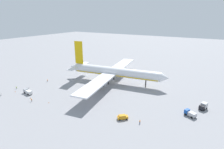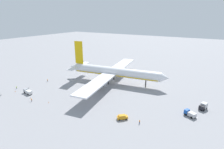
{
  "view_description": "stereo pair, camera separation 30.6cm",
  "coord_description": "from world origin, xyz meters",
  "px_view_note": "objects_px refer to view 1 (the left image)",
  "views": [
    {
      "loc": [
        53.45,
        -95.63,
        42.05
      ],
      "look_at": [
        -1.27,
        -2.13,
        5.98
      ],
      "focal_mm": 28.09,
      "sensor_mm": 36.0,
      "label": 1
    },
    {
      "loc": [
        53.71,
        -95.48,
        42.05
      ],
      "look_at": [
        -1.27,
        -2.13,
        5.98
      ],
      "focal_mm": 28.09,
      "sensor_mm": 36.0,
      "label": 2
    }
  ],
  "objects_px": {
    "service_truck_2": "(203,106)",
    "ground_worker_1": "(47,80)",
    "service_truck_0": "(28,92)",
    "baggage_cart_2": "(88,62)",
    "traffic_cone_0": "(15,91)",
    "traffic_cone_2": "(30,98)",
    "baggage_cart_0": "(27,88)",
    "baggage_cart_1": "(0,95)",
    "ground_worker_3": "(32,100)",
    "service_truck_1": "(190,113)",
    "ground_worker_0": "(16,88)",
    "service_van": "(123,117)",
    "ground_worker_2": "(140,122)",
    "airliner": "(113,72)",
    "traffic_cone_1": "(49,102)"
  },
  "relations": [
    {
      "from": "service_truck_2",
      "to": "ground_worker_1",
      "type": "xyz_separation_m",
      "value": [
        -93.92,
        -12.11,
        -0.75
      ]
    },
    {
      "from": "service_truck_0",
      "to": "baggage_cart_2",
      "type": "xyz_separation_m",
      "value": [
        -14.26,
        73.71,
        -0.62
      ]
    },
    {
      "from": "baggage_cart_2",
      "to": "traffic_cone_0",
      "type": "distance_m",
      "value": 76.18
    },
    {
      "from": "ground_worker_1",
      "to": "traffic_cone_2",
      "type": "xyz_separation_m",
      "value": [
        12.63,
        -22.32,
        -0.6
      ]
    },
    {
      "from": "traffic_cone_0",
      "to": "service_truck_2",
      "type": "bearing_deg",
      "value": 19.07
    },
    {
      "from": "baggage_cart_0",
      "to": "baggage_cart_1",
      "type": "height_order",
      "value": "same"
    },
    {
      "from": "ground_worker_3",
      "to": "traffic_cone_2",
      "type": "relative_size",
      "value": 3.04
    },
    {
      "from": "service_truck_0",
      "to": "traffic_cone_0",
      "type": "relative_size",
      "value": 12.37
    },
    {
      "from": "service_truck_1",
      "to": "traffic_cone_0",
      "type": "bearing_deg",
      "value": -165.59
    },
    {
      "from": "service_truck_2",
      "to": "ground_worker_0",
      "type": "xyz_separation_m",
      "value": [
        -100.21,
        -30.27,
        -0.81
      ]
    },
    {
      "from": "baggage_cart_1",
      "to": "service_van",
      "type": "bearing_deg",
      "value": 10.57
    },
    {
      "from": "ground_worker_3",
      "to": "ground_worker_2",
      "type": "bearing_deg",
      "value": 10.12
    },
    {
      "from": "airliner",
      "to": "ground_worker_1",
      "type": "height_order",
      "value": "airliner"
    },
    {
      "from": "service_truck_2",
      "to": "baggage_cart_2",
      "type": "xyz_separation_m",
      "value": [
        -102.1,
        42.58,
        -0.96
      ]
    },
    {
      "from": "traffic_cone_0",
      "to": "traffic_cone_1",
      "type": "height_order",
      "value": "same"
    },
    {
      "from": "baggage_cart_1",
      "to": "ground_worker_1",
      "type": "distance_m",
      "value": 28.91
    },
    {
      "from": "traffic_cone_0",
      "to": "baggage_cart_1",
      "type": "bearing_deg",
      "value": -116.77
    },
    {
      "from": "service_truck_0",
      "to": "service_truck_1",
      "type": "distance_m",
      "value": 85.98
    },
    {
      "from": "ground_worker_0",
      "to": "traffic_cone_0",
      "type": "distance_m",
      "value": 4.8
    },
    {
      "from": "service_truck_2",
      "to": "baggage_cart_2",
      "type": "distance_m",
      "value": 110.62
    },
    {
      "from": "service_truck_1",
      "to": "traffic_cone_1",
      "type": "height_order",
      "value": "service_truck_1"
    },
    {
      "from": "baggage_cart_1",
      "to": "traffic_cone_2",
      "type": "height_order",
      "value": "traffic_cone_2"
    },
    {
      "from": "ground_worker_2",
      "to": "traffic_cone_1",
      "type": "relative_size",
      "value": 2.99
    },
    {
      "from": "airliner",
      "to": "service_truck_1",
      "type": "bearing_deg",
      "value": -21.06
    },
    {
      "from": "ground_worker_2",
      "to": "service_van",
      "type": "bearing_deg",
      "value": -174.44
    },
    {
      "from": "baggage_cart_2",
      "to": "ground_worker_0",
      "type": "xyz_separation_m",
      "value": [
        1.89,
        -72.84,
        0.15
      ]
    },
    {
      "from": "baggage_cart_1",
      "to": "service_truck_1",
      "type": "bearing_deg",
      "value": 17.75
    },
    {
      "from": "ground_worker_0",
      "to": "traffic_cone_2",
      "type": "bearing_deg",
      "value": -12.4
    },
    {
      "from": "baggage_cart_0",
      "to": "ground_worker_3",
      "type": "relative_size",
      "value": 1.64
    },
    {
      "from": "service_truck_0",
      "to": "ground_worker_1",
      "type": "xyz_separation_m",
      "value": [
        -6.09,
        19.03,
        -0.41
      ]
    },
    {
      "from": "baggage_cart_2",
      "to": "ground_worker_0",
      "type": "bearing_deg",
      "value": -88.52
    },
    {
      "from": "service_truck_1",
      "to": "baggage_cart_0",
      "type": "relative_size",
      "value": 1.99
    },
    {
      "from": "service_truck_0",
      "to": "service_van",
      "type": "bearing_deg",
      "value": 3.93
    },
    {
      "from": "airliner",
      "to": "baggage_cart_1",
      "type": "relative_size",
      "value": 23.18
    },
    {
      "from": "ground_worker_3",
      "to": "service_truck_0",
      "type": "bearing_deg",
      "value": 153.57
    },
    {
      "from": "service_truck_0",
      "to": "baggage_cart_1",
      "type": "bearing_deg",
      "value": -143.16
    },
    {
      "from": "airliner",
      "to": "service_truck_2",
      "type": "distance_m",
      "value": 56.13
    },
    {
      "from": "baggage_cart_0",
      "to": "traffic_cone_2",
      "type": "distance_m",
      "value": 15.61
    },
    {
      "from": "ground_worker_1",
      "to": "traffic_cone_1",
      "type": "distance_m",
      "value": 32.81
    },
    {
      "from": "ground_worker_3",
      "to": "traffic_cone_2",
      "type": "distance_m",
      "value": 4.38
    },
    {
      "from": "service_truck_2",
      "to": "ground_worker_1",
      "type": "height_order",
      "value": "service_truck_2"
    },
    {
      "from": "airliner",
      "to": "ground_worker_3",
      "type": "xyz_separation_m",
      "value": [
        -22.37,
        -46.02,
        -6.39
      ]
    },
    {
      "from": "ground_worker_1",
      "to": "service_truck_1",
      "type": "bearing_deg",
      "value": 1.51
    },
    {
      "from": "service_truck_0",
      "to": "ground_worker_0",
      "type": "bearing_deg",
      "value": 176.0
    },
    {
      "from": "traffic_cone_1",
      "to": "ground_worker_2",
      "type": "bearing_deg",
      "value": 7.94
    },
    {
      "from": "service_truck_2",
      "to": "airliner",
      "type": "bearing_deg",
      "value": 170.01
    },
    {
      "from": "service_truck_1",
      "to": "baggage_cart_2",
      "type": "height_order",
      "value": "service_truck_1"
    },
    {
      "from": "airliner",
      "to": "service_truck_1",
      "type": "relative_size",
      "value": 14.93
    },
    {
      "from": "ground_worker_0",
      "to": "service_truck_1",
      "type": "bearing_deg",
      "value": 12.11
    },
    {
      "from": "service_truck_1",
      "to": "traffic_cone_2",
      "type": "xyz_separation_m",
      "value": [
        -76.74,
        -24.68,
        -1.04
      ]
    }
  ]
}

